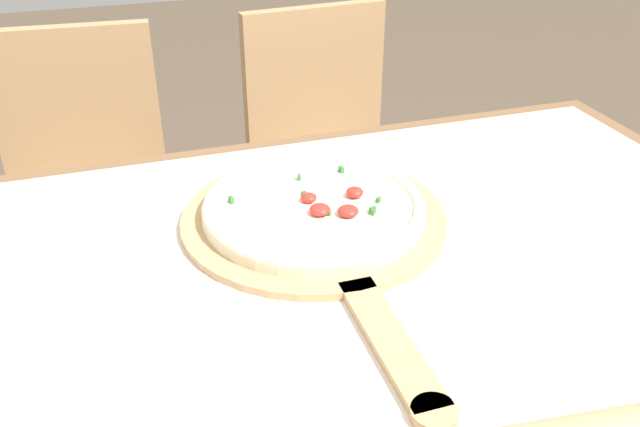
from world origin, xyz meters
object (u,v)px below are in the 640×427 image
pizza (314,207)px  chair_right (328,158)px  pizza_peel (319,225)px  chair_left (89,192)px

pizza → chair_right: bearing=69.9°
pizza_peel → pizza: size_ratio=1.90×
chair_left → chair_right: size_ratio=1.00×
chair_left → pizza_peel: bearing=-60.3°
pizza_peel → chair_left: size_ratio=0.70×
chair_right → chair_left: bearing=175.0°
pizza → chair_left: size_ratio=0.37×
pizza_peel → chair_right: (0.26, 0.72, -0.26)m
pizza_peel → chair_left: bearing=115.8°
pizza_peel → chair_left: chair_left is taller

